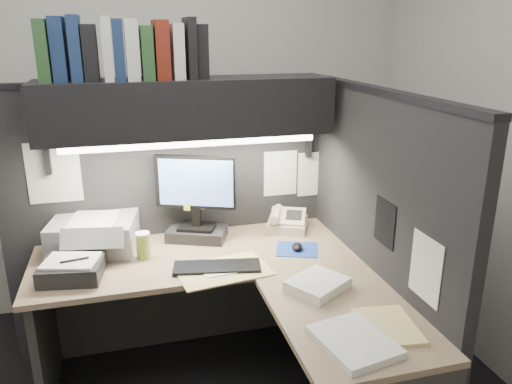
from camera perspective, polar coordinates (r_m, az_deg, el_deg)
The scene contains 20 objects.
wall_back at distance 3.47m, azimuth -11.50°, elevation 8.67°, with size 3.50×0.04×2.70m, color silver.
partition_back at distance 3.06m, azimuth -9.51°, elevation -3.13°, with size 1.90×0.06×1.60m, color black.
partition_right at distance 2.65m, azimuth 13.36°, elevation -6.78°, with size 0.06×1.50×1.60m, color black.
desk at distance 2.48m, azimuth 2.93°, elevation -17.60°, with size 1.70×1.53×0.73m.
overhead_shelf at distance 2.72m, azimuth -7.85°, elevation 9.60°, with size 1.55×0.34×0.30m, color black.
task_light_tube at distance 2.61m, azimuth -7.28°, elevation 5.49°, with size 0.04×0.04×1.32m, color white.
monitor at distance 2.87m, azimuth -6.86°, elevation -1.68°, with size 0.44×0.32×0.50m.
keyboard at distance 2.57m, azimuth -4.48°, elevation -8.56°, with size 0.44×0.15×0.02m, color black.
mousepad at distance 2.79m, azimuth 4.72°, elevation -6.54°, with size 0.22×0.20×0.00m, color #1C3E9C.
mouse at distance 2.78m, azimuth 4.74°, elevation -6.25°, with size 0.06×0.09×0.03m, color black.
telephone at distance 3.05m, azimuth 3.59°, elevation -3.41°, with size 0.23×0.24×0.09m, color beige.
coffee_cup at distance 2.73m, azimuth -12.76°, elevation -6.09°, with size 0.07×0.07×0.14m, color #A7BB4A.
printer at distance 2.91m, azimuth -17.95°, elevation -4.51°, with size 0.45×0.38×0.18m, color #949799.
notebook_stack at distance 2.62m, azimuth -20.29°, elevation -8.36°, with size 0.29×0.24×0.09m, color black.
open_folder at distance 2.56m, azimuth -3.81°, elevation -8.91°, with size 0.46×0.30×0.01m, color #DEC87D.
paper_stack_a at distance 2.39m, azimuth 7.02°, elevation -10.44°, with size 0.25×0.21×0.05m, color white.
paper_stack_b at distance 2.04m, azimuth 11.12°, elevation -16.43°, with size 0.25×0.31×0.03m, color white.
manila_stack at distance 2.17m, azimuth 14.78°, elevation -14.61°, with size 0.22×0.28×0.02m, color #DEC87D.
binder_row at distance 2.67m, azimuth -14.85°, elevation 15.38°, with size 0.81×0.25×0.31m.
pinned_papers at distance 2.69m, azimuth -0.64°, elevation -0.07°, with size 1.76×1.31×0.51m.
Camera 1 is at (-0.22, -1.92, 1.88)m, focal length 35.00 mm.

